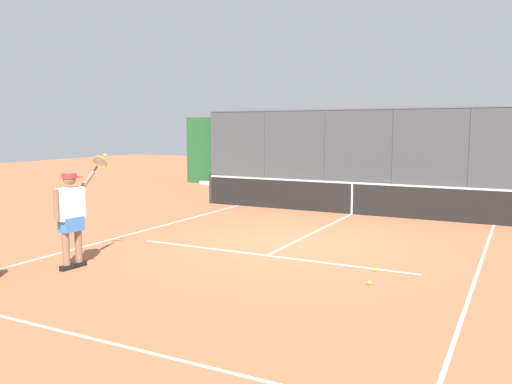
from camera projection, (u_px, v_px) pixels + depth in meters
name	position (u px, v px, depth m)	size (l,w,h in m)	color
ground_plane	(292.00, 243.00, 11.59)	(60.00, 60.00, 0.00)	#A8603D
court_line_markings	(262.00, 258.00, 10.27)	(7.79, 10.50, 0.01)	white
fence_backdrop	(397.00, 155.00, 20.51)	(19.36, 1.37, 3.32)	#474C51
tennis_net	(352.00, 198.00, 15.48)	(10.01, 0.09, 1.07)	#2D2D2D
tennis_player	(72.00, 212.00, 9.41)	(0.41, 1.45, 2.04)	black
tennis_ball_near_baseline	(369.00, 283.00, 8.51)	(0.07, 0.07, 0.07)	#D6E042
tennis_ball_near_net	(376.00, 270.00, 9.28)	(0.07, 0.07, 0.07)	#D6E042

